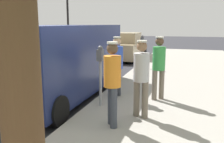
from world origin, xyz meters
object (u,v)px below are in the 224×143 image
Objects in this scene: pedestrian_in_orange at (112,79)px; pedestrian_in_blue at (117,63)px; parked_van at (64,59)px; parked_sedan_ahead at (126,47)px; pedestrian_in_gray at (141,74)px; parking_meter_near at (100,66)px; pedestrian_in_green at (159,64)px; parking_meter_far at (142,46)px; traffic_light_corner at (58,6)px.

pedestrian_in_blue is at bearing 103.49° from pedestrian_in_orange.
parked_van is 1.19× the size of parked_sedan_ahead.
parked_sedan_ahead is (-0.15, 8.40, -0.41)m from parked_van.
pedestrian_in_blue is 1.00× the size of pedestrian_in_gray.
pedestrian_in_green reaches higher than parking_meter_near.
parked_van is at bearing -88.95° from parked_sedan_ahead.
parking_meter_near is at bearing -100.34° from pedestrian_in_blue.
parking_meter_near and parking_meter_far have the same top height.
pedestrian_in_orange is at bearing -107.76° from pedestrian_in_green.
pedestrian_in_orange is (0.65, -1.10, -0.05)m from parking_meter_near.
parking_meter_near is 0.29× the size of parked_van.
pedestrian_in_gray is 10.21m from parked_sedan_ahead.
parking_meter_far is 0.90× the size of pedestrian_in_blue.
pedestrian_in_gray is at bearing -28.58° from parked_van.
pedestrian_in_gray is at bearing -79.92° from parking_meter_far.
pedestrian_in_blue is (0.16, 0.90, -0.06)m from parking_meter_near.
parked_sedan_ahead is at bearing 100.02° from parking_meter_near.
pedestrian_in_orange is at bearing -125.28° from pedestrian_in_gray.
traffic_light_corner is at bearing 129.54° from pedestrian_in_green.
pedestrian_in_green is at bearing -70.52° from parked_sedan_ahead.
traffic_light_corner reaches higher than pedestrian_in_orange.
parked_sedan_ahead is 0.85× the size of traffic_light_corner.
parking_meter_near is 1.19m from pedestrian_in_gray.
pedestrian_in_blue is at bearing -54.36° from traffic_light_corner.
traffic_light_corner is (-6.33, 11.10, 2.36)m from parked_van.
pedestrian_in_gray reaches higher than parking_meter_far.
pedestrian_in_green is at bearing 36.75° from parking_meter_near.
pedestrian_in_gray is 0.33× the size of traffic_light_corner.
parking_meter_near is 0.90× the size of pedestrian_in_blue.
parked_sedan_ahead is 7.29m from traffic_light_corner.
pedestrian_in_green reaches higher than parked_sedan_ahead.
parked_van is (-2.60, 1.42, 0.03)m from pedestrian_in_gray.
parking_meter_far is 0.89× the size of pedestrian_in_green.
parked_van is 1.01× the size of traffic_light_corner.
pedestrian_in_gray is at bearing -22.45° from parking_meter_near.
traffic_light_corner reaches higher than parking_meter_far.
pedestrian_in_green reaches higher than pedestrian_in_gray.
traffic_light_corner is (-8.48, 13.16, 2.39)m from pedestrian_in_orange.
parking_meter_far is 0.29× the size of parked_van.
pedestrian_in_green is at bearing 81.67° from pedestrian_in_gray.
pedestrian_in_gray is (1.10, -6.19, -0.06)m from parking_meter_far.
traffic_light_corner reaches higher than parked_sedan_ahead.
pedestrian_in_orange is (0.48, -2.00, 0.01)m from pedestrian_in_blue.
parked_van is (-1.66, 0.06, 0.03)m from pedestrian_in_blue.
pedestrian_in_blue reaches higher than parked_sedan_ahead.
traffic_light_corner reaches higher than parking_meter_near.
pedestrian_in_orange is 0.39× the size of parked_sedan_ahead.
pedestrian_in_blue is (0.16, -4.83, -0.06)m from parking_meter_far.
pedestrian_in_blue is at bearing -88.05° from parking_meter_far.
parking_meter_far is (0.00, 5.74, 0.00)m from parking_meter_near.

